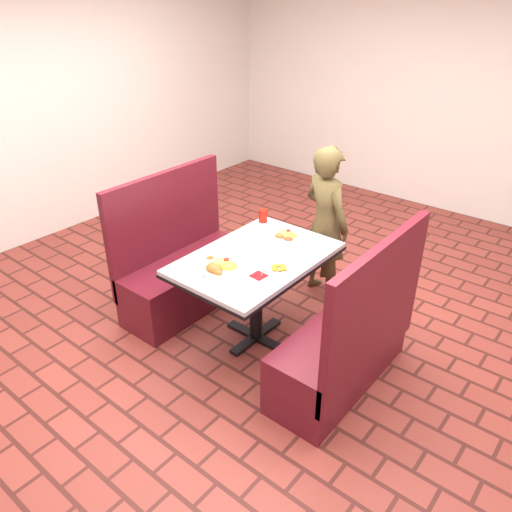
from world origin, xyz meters
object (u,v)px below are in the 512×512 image
(diner_person, at_px, (326,223))
(plantain_plate, at_px, (278,269))
(dining_table, at_px, (256,267))
(booth_bench_left, at_px, (184,271))
(booth_bench_right, at_px, (347,346))
(far_dinner_plate, at_px, (286,235))
(near_dinner_plate, at_px, (220,265))
(red_tumbler, at_px, (263,216))

(diner_person, height_order, plantain_plate, diner_person)
(dining_table, distance_m, booth_bench_left, 0.86)
(dining_table, relative_size, booth_bench_left, 1.01)
(booth_bench_right, xyz_separation_m, diner_person, (-0.78, 0.93, 0.35))
(dining_table, relative_size, far_dinner_plate, 4.84)
(booth_bench_left, distance_m, near_dinner_plate, 0.91)
(plantain_plate, relative_size, red_tumbler, 1.75)
(far_dinner_plate, distance_m, plantain_plate, 0.51)
(booth_bench_left, height_order, red_tumbler, booth_bench_left)
(booth_bench_right, distance_m, red_tumbler, 1.32)
(booth_bench_left, distance_m, plantain_plate, 1.13)
(far_dinner_plate, bearing_deg, dining_table, -88.57)
(near_dinner_plate, bearing_deg, booth_bench_left, 157.21)
(booth_bench_left, distance_m, diner_person, 1.28)
(dining_table, height_order, red_tumbler, red_tumbler)
(plantain_plate, bearing_deg, booth_bench_left, 176.82)
(near_dinner_plate, height_order, red_tumbler, red_tumbler)
(booth_bench_right, height_order, far_dinner_plate, booth_bench_right)
(booth_bench_left, xyz_separation_m, near_dinner_plate, (0.73, -0.31, 0.45))
(red_tumbler, bearing_deg, dining_table, -56.40)
(dining_table, distance_m, booth_bench_right, 0.86)
(booth_bench_left, bearing_deg, near_dinner_plate, -22.79)
(far_dinner_plate, xyz_separation_m, red_tumbler, (-0.32, 0.12, 0.03))
(far_dinner_plate, relative_size, red_tumbler, 2.34)
(dining_table, bearing_deg, plantain_plate, -13.14)
(booth_bench_left, distance_m, booth_bench_right, 1.60)
(booth_bench_left, bearing_deg, booth_bench_right, 0.00)
(booth_bench_left, xyz_separation_m, diner_person, (0.82, 0.93, 0.35))
(dining_table, distance_m, far_dinner_plate, 0.40)
(booth_bench_right, distance_m, plantain_plate, 0.70)
(plantain_plate, bearing_deg, far_dinner_plate, 120.31)
(booth_bench_left, xyz_separation_m, booth_bench_right, (1.60, 0.00, 0.00))
(diner_person, height_order, far_dinner_plate, diner_person)
(dining_table, relative_size, diner_person, 0.89)
(booth_bench_right, distance_m, far_dinner_plate, 1.00)
(dining_table, xyz_separation_m, booth_bench_left, (-0.80, 0.00, -0.32))
(booth_bench_left, relative_size, plantain_plate, 6.42)
(booth_bench_right, bearing_deg, red_tumbler, 156.14)
(dining_table, height_order, far_dinner_plate, far_dinner_plate)
(booth_bench_left, height_order, booth_bench_right, same)
(booth_bench_right, bearing_deg, far_dinner_plate, 154.59)
(near_dinner_plate, bearing_deg, far_dinner_plate, 85.10)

